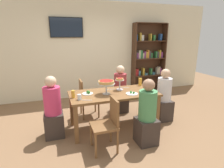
# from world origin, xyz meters

# --- Properties ---
(ground_plane) EXTENTS (12.00, 12.00, 0.00)m
(ground_plane) POSITION_xyz_m (0.00, 0.00, 0.00)
(ground_plane) COLOR #846042
(rear_partition) EXTENTS (8.00, 0.12, 2.80)m
(rear_partition) POSITION_xyz_m (0.00, 2.20, 1.40)
(rear_partition) COLOR beige
(rear_partition) RESTS_ON ground_plane
(dining_table) EXTENTS (1.71, 0.81, 0.74)m
(dining_table) POSITION_xyz_m (0.00, 0.00, 0.65)
(dining_table) COLOR brown
(dining_table) RESTS_ON ground_plane
(bookshelf) EXTENTS (1.10, 0.30, 2.21)m
(bookshelf) POSITION_xyz_m (1.87, 2.01, 1.12)
(bookshelf) COLOR #422819
(bookshelf) RESTS_ON ground_plane
(television) EXTENTS (0.89, 0.05, 0.54)m
(television) POSITION_xyz_m (-0.65, 2.11, 2.04)
(television) COLOR black
(diner_head_west) EXTENTS (0.34, 0.34, 1.15)m
(diner_head_west) POSITION_xyz_m (-1.15, 0.02, 0.49)
(diner_head_west) COLOR #382D28
(diner_head_west) RESTS_ON ground_plane
(diner_head_east) EXTENTS (0.34, 0.34, 1.15)m
(diner_head_east) POSITION_xyz_m (1.15, -0.02, 0.49)
(diner_head_east) COLOR #382D28
(diner_head_east) RESTS_ON ground_plane
(diner_far_right) EXTENTS (0.34, 0.34, 1.15)m
(diner_far_right) POSITION_xyz_m (0.41, 0.71, 0.49)
(diner_far_right) COLOR #382D28
(diner_far_right) RESTS_ON ground_plane
(diner_near_right) EXTENTS (0.34, 0.34, 1.15)m
(diner_near_right) POSITION_xyz_m (0.36, -0.71, 0.49)
(diner_near_right) COLOR #382D28
(diner_near_right) RESTS_ON ground_plane
(chair_near_left) EXTENTS (0.40, 0.40, 0.87)m
(chair_near_left) POSITION_xyz_m (-0.33, -0.67, 0.49)
(chair_near_left) COLOR brown
(chair_near_left) RESTS_ON ground_plane
(chair_far_left) EXTENTS (0.40, 0.40, 0.87)m
(chair_far_left) POSITION_xyz_m (-0.43, 0.69, 0.49)
(chair_far_left) COLOR brown
(chair_far_left) RESTS_ON ground_plane
(deep_dish_pizza_stand) EXTENTS (0.33, 0.33, 0.27)m
(deep_dish_pizza_stand) POSITION_xyz_m (-0.16, -0.04, 0.96)
(deep_dish_pizza_stand) COLOR silver
(deep_dish_pizza_stand) RESTS_ON dining_table
(personal_pizza_stand) EXTENTS (0.18, 0.18, 0.25)m
(personal_pizza_stand) POSITION_xyz_m (0.18, 0.14, 0.91)
(personal_pizza_stand) COLOR silver
(personal_pizza_stand) RESTS_ON dining_table
(salad_plate_near_diner) EXTENTS (0.21, 0.21, 0.07)m
(salad_plate_near_diner) POSITION_xyz_m (-0.50, 0.08, 0.76)
(salad_plate_near_diner) COLOR white
(salad_plate_near_diner) RESTS_ON dining_table
(salad_plate_far_diner) EXTENTS (0.23, 0.23, 0.06)m
(salad_plate_far_diner) POSITION_xyz_m (0.30, -0.20, 0.75)
(salad_plate_far_diner) COLOR white
(salad_plate_far_diner) RESTS_ON dining_table
(beer_glass_amber_tall) EXTENTS (0.07, 0.07, 0.14)m
(beer_glass_amber_tall) POSITION_xyz_m (-0.79, -0.05, 0.81)
(beer_glass_amber_tall) COLOR gold
(beer_glass_amber_tall) RESTS_ON dining_table
(beer_glass_amber_short) EXTENTS (0.08, 0.08, 0.17)m
(beer_glass_amber_short) POSITION_xyz_m (0.74, 0.33, 0.82)
(beer_glass_amber_short) COLOR gold
(beer_glass_amber_short) RESTS_ON dining_table
(beer_glass_amber_spare) EXTENTS (0.07, 0.07, 0.15)m
(beer_glass_amber_spare) POSITION_xyz_m (0.68, -0.03, 0.81)
(beer_glass_amber_spare) COLOR gold
(beer_glass_amber_spare) RESTS_ON dining_table
(water_glass_clear_near) EXTENTS (0.06, 0.06, 0.10)m
(water_glass_clear_near) POSITION_xyz_m (0.65, -0.27, 0.79)
(water_glass_clear_near) COLOR white
(water_glass_clear_near) RESTS_ON dining_table
(water_glass_clear_far) EXTENTS (0.07, 0.07, 0.10)m
(water_glass_clear_far) POSITION_xyz_m (-0.69, -0.19, 0.79)
(water_glass_clear_far) COLOR white
(water_glass_clear_far) RESTS_ON dining_table
(cutlery_fork_near) EXTENTS (0.18, 0.04, 0.00)m
(cutlery_fork_near) POSITION_xyz_m (0.01, 0.23, 0.74)
(cutlery_fork_near) COLOR silver
(cutlery_fork_near) RESTS_ON dining_table
(cutlery_knife_near) EXTENTS (0.17, 0.08, 0.00)m
(cutlery_knife_near) POSITION_xyz_m (0.35, 0.25, 0.74)
(cutlery_knife_near) COLOR silver
(cutlery_knife_near) RESTS_ON dining_table
(cutlery_fork_far) EXTENTS (0.18, 0.07, 0.00)m
(cutlery_fork_far) POSITION_xyz_m (-0.57, -0.26, 0.74)
(cutlery_fork_far) COLOR silver
(cutlery_fork_far) RESTS_ON dining_table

